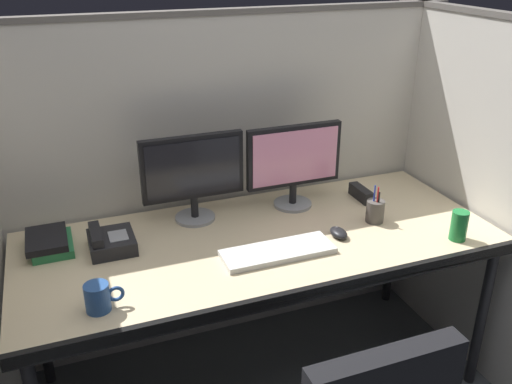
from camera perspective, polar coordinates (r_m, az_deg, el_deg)
name	(u,v)px	position (r m, az deg, el deg)	size (l,w,h in m)	color
cubicle_partition_rear	(226,185)	(2.56, -3.15, 0.73)	(2.21, 0.06, 1.57)	beige
cubicle_partition_right	(479,199)	(2.61, 22.12, -0.67)	(0.06, 1.41, 1.57)	beige
desk	(262,250)	(2.22, 0.58, -6.02)	(1.90, 0.80, 0.74)	beige
monitor_left	(193,172)	(2.28, -6.56, 2.03)	(0.43, 0.17, 0.37)	gray
monitor_right	(294,161)	(2.39, 3.97, 3.27)	(0.43, 0.17, 0.37)	gray
keyboard_main	(278,252)	(2.09, 2.28, -6.20)	(0.43, 0.15, 0.02)	silver
computer_mouse	(339,233)	(2.23, 8.55, -4.21)	(0.06, 0.10, 0.04)	black
desk_phone	(110,242)	(2.19, -14.88, -4.99)	(0.17, 0.19, 0.09)	black
red_stapler	(361,193)	(2.57, 10.82, -0.14)	(0.04, 0.15, 0.06)	black
book_stack	(50,243)	(2.26, -20.60, -4.93)	(0.17, 0.21, 0.06)	#26723F
soda_can	(459,226)	(2.31, 20.31, -3.29)	(0.07, 0.07, 0.12)	#197233
coffee_mug	(98,297)	(1.85, -16.02, -10.46)	(0.13, 0.08, 0.09)	#264C8C
pen_cup	(375,211)	(2.37, 12.25, -1.94)	(0.08, 0.08, 0.17)	#4C4742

